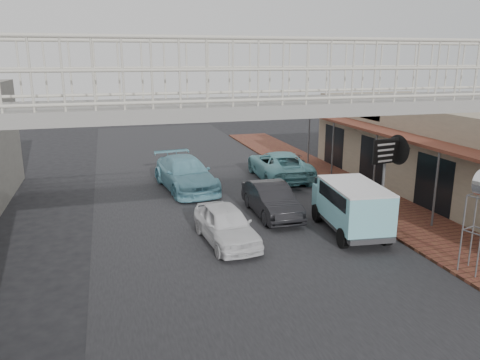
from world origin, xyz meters
TOP-DOWN VIEW (x-y plane):
  - ground at (0.00, 0.00)m, footprint 120.00×120.00m
  - road_strip at (0.00, 0.00)m, footprint 10.00×60.00m
  - sidewalk at (6.50, 3.00)m, footprint 3.00×40.00m
  - shophouse_row at (10.97, 4.00)m, footprint 7.20×18.00m
  - footbridge at (0.00, -4.00)m, footprint 16.40×2.40m
  - white_hatchback at (-0.63, 1.77)m, footprint 1.79×3.81m
  - dark_sedan at (1.76, 3.96)m, footprint 1.37×3.89m
  - angkot_curb at (4.08, 9.29)m, footprint 2.70×5.30m
  - angkot_far at (-0.84, 8.65)m, footprint 2.73×5.37m
  - angkot_van at (3.79, 1.38)m, footprint 2.07×3.90m
  - motorcycle_near at (5.79, 5.36)m, footprint 1.80×1.02m
  - motorcycle_far at (5.30, 10.22)m, footprint 1.54×0.71m
  - arrow_sign at (6.41, 2.47)m, footprint 1.88×1.22m

SIDE VIEW (x-z plane):
  - ground at x=0.00m, z-range 0.00..0.00m
  - road_strip at x=0.00m, z-range 0.00..0.01m
  - sidewalk at x=6.50m, z-range 0.00..0.10m
  - motorcycle_far at x=5.30m, z-range 0.10..0.99m
  - motorcycle_near at x=5.79m, z-range 0.10..1.00m
  - white_hatchback at x=-0.63m, z-range 0.00..1.26m
  - dark_sedan at x=1.76m, z-range 0.00..1.28m
  - angkot_curb at x=4.08m, z-range 0.00..1.44m
  - angkot_far at x=-0.84m, z-range 0.00..1.49m
  - angkot_van at x=3.79m, z-range 0.25..2.08m
  - shophouse_row at x=10.97m, z-range 0.01..4.01m
  - arrow_sign at x=6.41m, z-range 1.07..4.22m
  - footbridge at x=0.00m, z-range 0.01..6.35m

